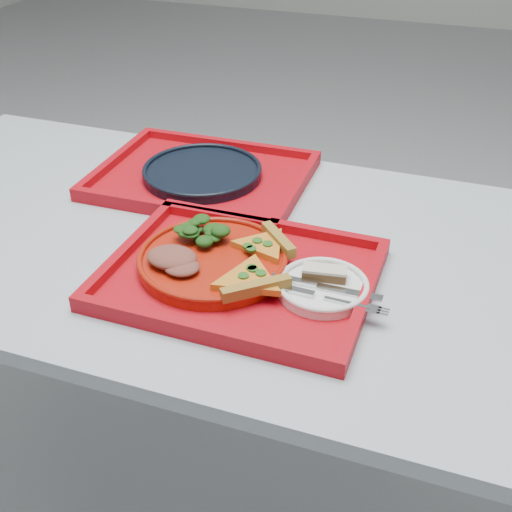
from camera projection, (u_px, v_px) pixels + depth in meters
name	position (u px, v px, depth m)	size (l,w,h in m)	color
ground	(228.00, 488.00, 1.63)	(10.00, 10.00, 0.00)	gray
table	(220.00, 271.00, 1.26)	(1.60, 0.80, 0.75)	#A5B1B9
tray_main	(240.00, 278.00, 1.10)	(0.45, 0.35, 0.01)	#A80812
tray_far	(203.00, 179.00, 1.42)	(0.45, 0.35, 0.01)	#A80812
dinner_plate	(213.00, 262.00, 1.12)	(0.26, 0.26, 0.02)	#A11A0A
side_plate	(323.00, 289.00, 1.05)	(0.15, 0.15, 0.01)	white
navy_plate	(202.00, 173.00, 1.41)	(0.26, 0.26, 0.02)	black
pizza_slice_a	(249.00, 277.00, 1.05)	(0.13, 0.12, 0.02)	gold
pizza_slice_b	(264.00, 243.00, 1.13)	(0.12, 0.10, 0.02)	gold
salad_heap	(204.00, 229.00, 1.15)	(0.09, 0.08, 0.04)	black
meat_portion	(172.00, 257.00, 1.09)	(0.09, 0.07, 0.03)	brown
dessert_bar	(325.00, 273.00, 1.06)	(0.08, 0.04, 0.02)	#4F311A
knife	(326.00, 287.00, 1.04)	(0.18, 0.02, 0.01)	silver
fork	(323.00, 297.00, 1.02)	(0.18, 0.02, 0.01)	silver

